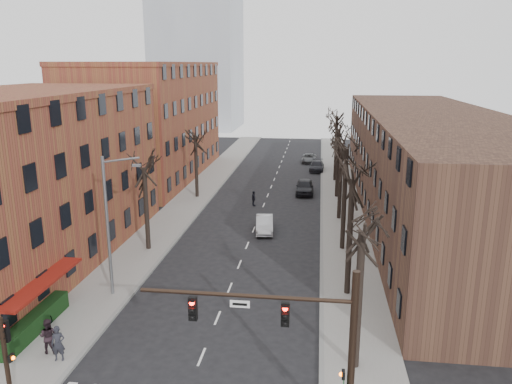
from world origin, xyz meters
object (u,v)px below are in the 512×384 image
(silver_sedan, at_px, (264,224))
(bicycle, at_px, (45,313))
(parked_car_mid, at_px, (317,166))
(pedestrian_a, at_px, (58,344))
(parked_car_near, at_px, (305,187))

(silver_sedan, relative_size, bicycle, 2.73)
(parked_car_mid, relative_size, pedestrian_a, 2.56)
(parked_car_mid, height_order, pedestrian_a, pedestrian_a)
(pedestrian_a, height_order, bicycle, pedestrian_a)
(parked_car_near, distance_m, bicycle, 33.89)
(parked_car_near, height_order, parked_car_mid, parked_car_near)
(silver_sedan, relative_size, parked_car_mid, 0.90)
(parked_car_near, xyz_separation_m, bicycle, (-13.67, -31.01, -0.27))
(silver_sedan, bearing_deg, pedestrian_a, -116.87)
(pedestrian_a, distance_m, bicycle, 4.61)
(parked_car_mid, distance_m, pedestrian_a, 48.86)
(silver_sedan, distance_m, pedestrian_a, 22.41)
(parked_car_mid, height_order, bicycle, parked_car_mid)
(parked_car_near, distance_m, parked_car_mid, 12.74)
(pedestrian_a, bearing_deg, parked_car_near, 59.37)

